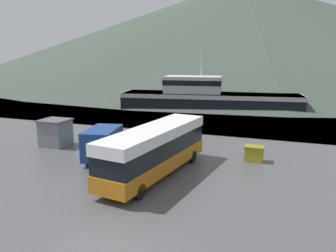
{
  "coord_description": "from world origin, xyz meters",
  "views": [
    {
      "loc": [
        6.31,
        -10.75,
        7.79
      ],
      "look_at": [
        -2.78,
        14.37,
        2.0
      ],
      "focal_mm": 35.0,
      "sensor_mm": 36.0,
      "label": 1
    }
  ],
  "objects": [
    {
      "name": "ground_plane",
      "position": [
        0.0,
        0.0,
        0.0
      ],
      "size": [
        400.0,
        400.0,
        0.0
      ],
      "primitive_type": "plane",
      "color": "#4C4C4F"
    },
    {
      "name": "water_surface",
      "position": [
        0.0,
        140.46,
        0.0
      ],
      "size": [
        240.0,
        240.0,
        0.0
      ],
      "primitive_type": "plane",
      "color": "#475B6B",
      "rests_on": "ground"
    },
    {
      "name": "hill_backdrop",
      "position": [
        -14.46,
        140.83,
        19.45
      ],
      "size": [
        219.44,
        219.44,
        38.91
      ],
      "primitive_type": "cone",
      "color": "#3D473D",
      "rests_on": "ground"
    },
    {
      "name": "tour_bus",
      "position": [
        -1.45,
        8.3,
        1.83
      ],
      "size": [
        3.85,
        10.61,
        3.25
      ],
      "rotation": [
        0.0,
        0.0,
        -0.14
      ],
      "color": "#B26614",
      "rests_on": "ground"
    },
    {
      "name": "delivery_van",
      "position": [
        -6.34,
        10.19,
        1.31
      ],
      "size": [
        3.09,
        5.6,
        2.49
      ],
      "rotation": [
        0.0,
        0.0,
        0.2
      ],
      "color": "navy",
      "rests_on": "ground"
    },
    {
      "name": "fishing_boat",
      "position": [
        -4.59,
        36.1,
        1.81
      ],
      "size": [
        26.39,
        9.69,
        9.44
      ],
      "rotation": [
        0.0,
        0.0,
        4.86
      ],
      "color": "black",
      "rests_on": "water_surface"
    },
    {
      "name": "storage_bin",
      "position": [
        4.39,
        13.51,
        0.6
      ],
      "size": [
        1.45,
        0.99,
        1.17
      ],
      "color": "olive",
      "rests_on": "ground"
    },
    {
      "name": "dock_kiosk",
      "position": [
        -12.44,
        12.09,
        1.18
      ],
      "size": [
        2.44,
        2.26,
        2.33
      ],
      "color": "slate",
      "rests_on": "ground"
    },
    {
      "name": "small_boat",
      "position": [
        -18.91,
        48.93,
        0.4
      ],
      "size": [
        7.13,
        3.72,
        0.79
      ],
      "rotation": [
        0.0,
        0.0,
        1.34
      ],
      "color": "black",
      "rests_on": "water_surface"
    }
  ]
}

